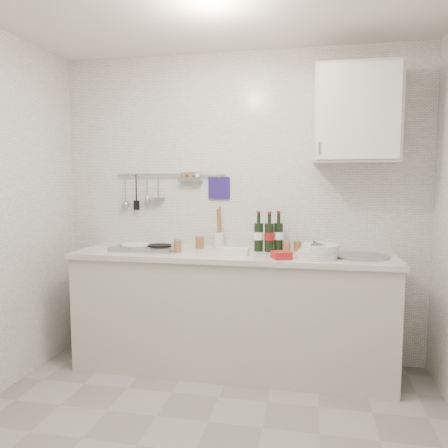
# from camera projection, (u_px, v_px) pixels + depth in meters

# --- Properties ---
(back_wall) EXTENTS (3.00, 0.02, 2.50)m
(back_wall) POSITION_uv_depth(u_px,v_px,m) (238.00, 207.00, 3.61)
(back_wall) COLOR silver
(back_wall) RESTS_ON floor
(counter) EXTENTS (2.44, 0.64, 0.96)m
(counter) POSITION_uv_depth(u_px,v_px,m) (232.00, 314.00, 3.39)
(counter) COLOR #B9B6AB
(counter) RESTS_ON floor
(wall_rail) EXTENTS (0.98, 0.09, 0.34)m
(wall_rail) POSITION_uv_depth(u_px,v_px,m) (168.00, 186.00, 3.67)
(wall_rail) COLOR #93969B
(wall_rail) RESTS_ON back_wall
(wall_cabinet) EXTENTS (0.60, 0.38, 0.70)m
(wall_cabinet) POSITION_uv_depth(u_px,v_px,m) (356.00, 115.00, 3.18)
(wall_cabinet) COLOR #B9B6AB
(wall_cabinet) RESTS_ON back_wall
(plate_stack_hob) EXTENTS (0.25, 0.25, 0.05)m
(plate_stack_hob) POSITION_uv_depth(u_px,v_px,m) (134.00, 247.00, 3.48)
(plate_stack_hob) COLOR #494CA6
(plate_stack_hob) RESTS_ON counter
(plate_stack_sink) EXTENTS (0.32, 0.31, 0.11)m
(plate_stack_sink) POSITION_uv_depth(u_px,v_px,m) (318.00, 251.00, 3.11)
(plate_stack_sink) COLOR white
(plate_stack_sink) RESTS_ON counter
(wine_bottles) EXTENTS (0.22, 0.12, 0.31)m
(wine_bottles) POSITION_uv_depth(u_px,v_px,m) (269.00, 231.00, 3.40)
(wine_bottles) COLOR black
(wine_bottles) RESTS_ON counter
(butter_dish) EXTENTS (0.19, 0.11, 0.06)m
(butter_dish) POSITION_uv_depth(u_px,v_px,m) (236.00, 251.00, 3.22)
(butter_dish) COLOR white
(butter_dish) RESTS_ON counter
(strawberry_punnet) EXTENTS (0.16, 0.16, 0.05)m
(strawberry_punnet) POSITION_uv_depth(u_px,v_px,m) (281.00, 255.00, 3.08)
(strawberry_punnet) COLOR red
(strawberry_punnet) RESTS_ON counter
(utensil_crock) EXTENTS (0.08, 0.08, 0.34)m
(utensil_crock) POSITION_uv_depth(u_px,v_px,m) (219.00, 238.00, 3.61)
(utensil_crock) COLOR white
(utensil_crock) RESTS_ON counter
(jar_a) EXTENTS (0.07, 0.07, 0.10)m
(jar_a) POSITION_uv_depth(u_px,v_px,m) (200.00, 242.00, 3.57)
(jar_a) COLOR brown
(jar_a) RESTS_ON counter
(jar_b) EXTENTS (0.06, 0.06, 0.08)m
(jar_b) POSITION_uv_depth(u_px,v_px,m) (297.00, 246.00, 3.43)
(jar_b) COLOR brown
(jar_b) RESTS_ON counter
(jar_c) EXTENTS (0.06, 0.06, 0.09)m
(jar_c) POSITION_uv_depth(u_px,v_px,m) (287.00, 246.00, 3.38)
(jar_c) COLOR brown
(jar_c) RESTS_ON counter
(jar_d) EXTENTS (0.06, 0.06, 0.10)m
(jar_d) POSITION_uv_depth(u_px,v_px,m) (178.00, 246.00, 3.35)
(jar_d) COLOR brown
(jar_d) RESTS_ON counter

